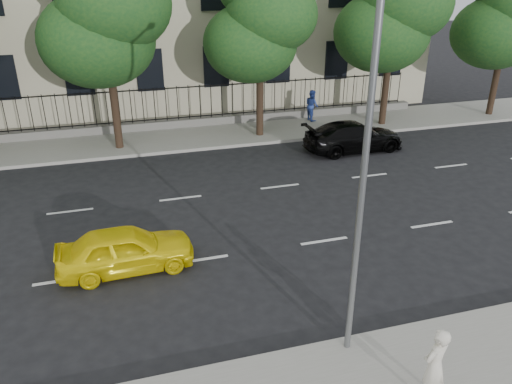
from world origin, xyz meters
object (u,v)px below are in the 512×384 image
black_sedan (354,136)px  yellow_taxi (125,249)px  woman_near (435,365)px  street_light (354,131)px

black_sedan → yellow_taxi: bearing=122.3°
black_sedan → woman_near: woman_near is taller
street_light → yellow_taxi: size_ratio=2.06×
street_light → woman_near: (0.94, -2.36, -4.14)m
woman_near → yellow_taxi: bearing=-69.7°
street_light → black_sedan: street_light is taller
street_light → woman_near: 4.86m
street_light → black_sedan: 14.09m
yellow_taxi → black_sedan: size_ratio=0.81×
street_light → woman_near: size_ratio=4.71×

